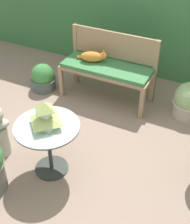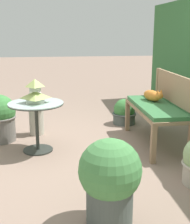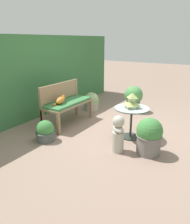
# 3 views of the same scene
# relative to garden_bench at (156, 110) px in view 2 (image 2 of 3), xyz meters

# --- Properties ---
(ground) EXTENTS (30.00, 30.00, 0.00)m
(ground) POSITION_rel_garden_bench_xyz_m (0.14, -1.18, -0.48)
(ground) COLOR gray
(garden_bench) EXTENTS (1.32, 0.52, 0.55)m
(garden_bench) POSITION_rel_garden_bench_xyz_m (0.00, 0.00, 0.00)
(garden_bench) COLOR #937556
(garden_bench) RESTS_ON ground
(bench_backrest) EXTENTS (1.32, 0.06, 0.96)m
(bench_backrest) POSITION_rel_garden_bench_xyz_m (-0.00, 0.24, 0.22)
(bench_backrest) COLOR #937556
(bench_backrest) RESTS_ON ground
(cat) EXTENTS (0.45, 0.25, 0.19)m
(cat) POSITION_rel_garden_bench_xyz_m (-0.23, 0.03, 0.15)
(cat) COLOR orange
(cat) RESTS_ON garden_bench
(patio_table) EXTENTS (0.69, 0.69, 0.64)m
(patio_table) POSITION_rel_garden_bench_xyz_m (0.04, -1.58, 0.03)
(patio_table) COLOR #2D332D
(patio_table) RESTS_ON ground
(pagoda_birdhouse) EXTENTS (0.29, 0.29, 0.30)m
(pagoda_birdhouse) POSITION_rel_garden_bench_xyz_m (0.04, -1.58, 0.29)
(pagoda_birdhouse) COLOR #B2BCA8
(pagoda_birdhouse) RESTS_ON patio_table
(garden_bust) EXTENTS (0.33, 0.33, 0.68)m
(garden_bust) POSITION_rel_garden_bench_xyz_m (-0.64, -1.62, -0.13)
(garden_bust) COLOR #B7B2A3
(garden_bust) RESTS_ON ground
(potted_plant_bench_left) EXTENTS (0.45, 0.45, 0.66)m
(potted_plant_bench_left) POSITION_rel_garden_bench_xyz_m (-0.42, -2.11, -0.14)
(potted_plant_bench_left) COLOR slate
(potted_plant_bench_left) RESTS_ON ground
(potted_plant_table_near) EXTENTS (0.50, 0.50, 0.71)m
(potted_plant_table_near) POSITION_rel_garden_bench_xyz_m (1.71, -0.94, -0.10)
(potted_plant_table_near) COLOR #4C5651
(potted_plant_table_near) RESTS_ON ground
(potted_plant_hedge_corner) EXTENTS (0.40, 0.40, 0.42)m
(potted_plant_hedge_corner) POSITION_rel_garden_bench_xyz_m (-0.99, -0.20, -0.29)
(potted_plant_hedge_corner) COLOR #4C5651
(potted_plant_hedge_corner) RESTS_ON ground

